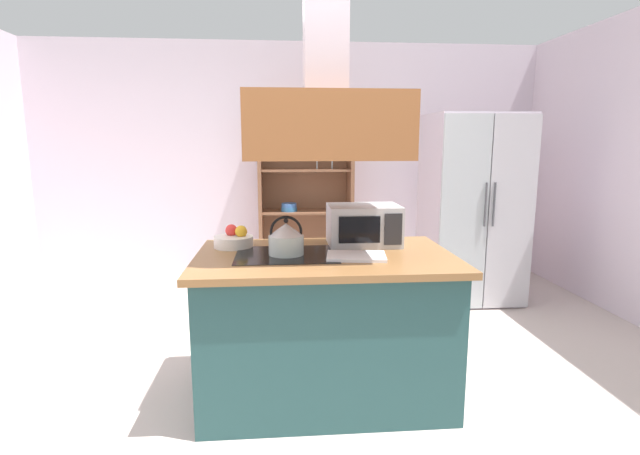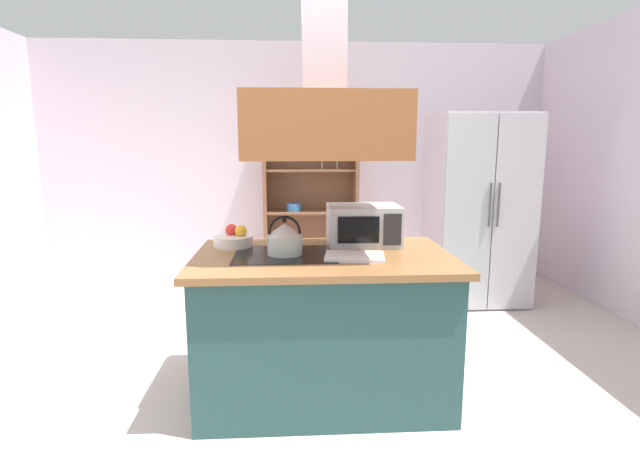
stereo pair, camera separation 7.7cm
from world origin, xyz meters
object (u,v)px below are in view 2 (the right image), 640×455
at_px(refrigerator, 477,209).
at_px(dish_cabinet, 310,204).
at_px(cutting_board, 354,256).
at_px(microwave, 363,225).
at_px(fruit_bowl, 234,239).
at_px(kettle, 285,239).

xyz_separation_m(refrigerator, dish_cabinet, (-1.60, 1.00, -0.06)).
bearing_deg(refrigerator, cutting_board, -128.17).
xyz_separation_m(microwave, fruit_bowl, (-0.84, -0.00, -0.08)).
xyz_separation_m(refrigerator, microwave, (-1.35, -1.49, 0.11)).
bearing_deg(kettle, dish_cabinet, 84.62).
xyz_separation_m(refrigerator, kettle, (-1.86, -1.74, 0.08)).
xyz_separation_m(dish_cabinet, cutting_board, (0.15, -2.85, 0.06)).
distance_m(microwave, fruit_bowl, 0.84).
distance_m(dish_cabinet, microwave, 2.51).
bearing_deg(dish_cabinet, cutting_board, -87.07).
height_order(kettle, cutting_board, kettle).
xyz_separation_m(kettle, fruit_bowl, (-0.33, 0.25, -0.05)).
bearing_deg(dish_cabinet, microwave, -84.27).
xyz_separation_m(kettle, cutting_board, (0.40, -0.11, -0.09)).
height_order(dish_cabinet, microwave, dish_cabinet).
relative_size(refrigerator, fruit_bowl, 7.36).
height_order(refrigerator, microwave, refrigerator).
bearing_deg(microwave, cutting_board, -106.16).
relative_size(dish_cabinet, microwave, 4.19).
height_order(refrigerator, dish_cabinet, dish_cabinet).
relative_size(dish_cabinet, kettle, 8.27).
distance_m(kettle, microwave, 0.57).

